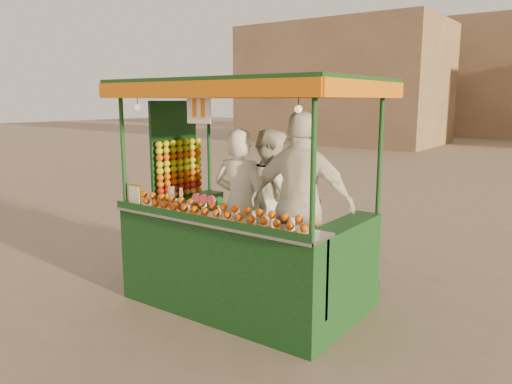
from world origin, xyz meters
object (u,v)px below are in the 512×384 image
Objects in this scene: vendor_left at (240,204)px; juice_cart at (237,234)px; vendor_middle at (272,199)px; vendor_right at (301,204)px.

juice_cart is at bearing 89.65° from vendor_left.
vendor_middle is at bearing -111.92° from vendor_left.
vendor_middle is at bearing -47.02° from vendor_right.
juice_cart is 1.63× the size of vendor_left.
vendor_middle is (0.09, 0.49, -0.01)m from vendor_left.
vendor_right is at bearing -170.18° from vendor_middle.
vendor_right is at bearing 168.47° from vendor_left.
vendor_middle is 0.88× the size of vendor_right.
vendor_right is (0.68, -0.48, 0.11)m from vendor_middle.
juice_cart is at bearing -5.60° from vendor_right.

